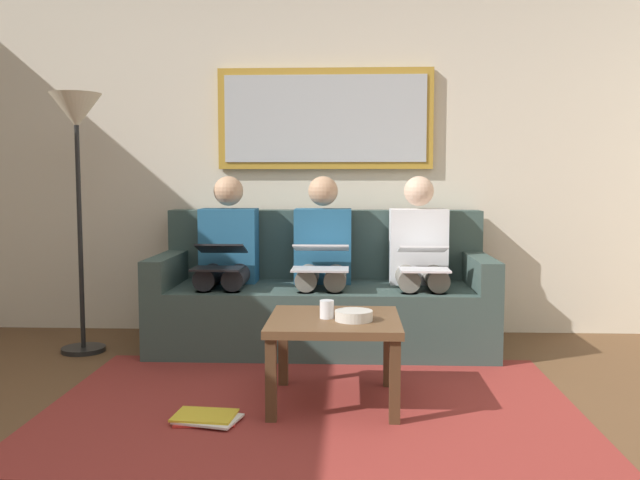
# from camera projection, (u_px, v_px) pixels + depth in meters

# --- Properties ---
(wall_rear) EXTENTS (6.00, 0.12, 2.60)m
(wall_rear) POSITION_uv_depth(u_px,v_px,m) (326.00, 154.00, 5.03)
(wall_rear) COLOR beige
(wall_rear) RESTS_ON ground_plane
(area_rug) EXTENTS (2.60, 1.80, 0.01)m
(area_rug) POSITION_uv_depth(u_px,v_px,m) (312.00, 405.00, 3.41)
(area_rug) COLOR maroon
(area_rug) RESTS_ON ground_plane
(couch) EXTENTS (2.20, 0.90, 0.90)m
(couch) POSITION_uv_depth(u_px,v_px,m) (323.00, 299.00, 4.64)
(couch) COLOR #384C47
(couch) RESTS_ON ground_plane
(framed_mirror) EXTENTS (1.54, 0.05, 0.72)m
(framed_mirror) POSITION_uv_depth(u_px,v_px,m) (325.00, 119.00, 4.92)
(framed_mirror) COLOR #B7892D
(coffee_table) EXTENTS (0.65, 0.65, 0.43)m
(coffee_table) POSITION_uv_depth(u_px,v_px,m) (334.00, 330.00, 3.42)
(coffee_table) COLOR brown
(coffee_table) RESTS_ON ground_plane
(cup) EXTENTS (0.07, 0.07, 0.09)m
(cup) POSITION_uv_depth(u_px,v_px,m) (327.00, 309.00, 3.40)
(cup) COLOR silver
(cup) RESTS_ON coffee_table
(bowl) EXTENTS (0.18, 0.18, 0.05)m
(bowl) POSITION_uv_depth(u_px,v_px,m) (354.00, 316.00, 3.34)
(bowl) COLOR beige
(bowl) RESTS_ON coffee_table
(person_left) EXTENTS (0.38, 0.58, 1.14)m
(person_left) POSITION_uv_depth(u_px,v_px,m) (420.00, 257.00, 4.52)
(person_left) COLOR silver
(person_left) RESTS_ON couch
(laptop_white) EXTENTS (0.30, 0.36, 0.15)m
(laptop_white) POSITION_uv_depth(u_px,v_px,m) (423.00, 258.00, 4.28)
(laptop_white) COLOR white
(person_middle) EXTENTS (0.38, 0.58, 1.14)m
(person_middle) POSITION_uv_depth(u_px,v_px,m) (322.00, 257.00, 4.55)
(person_middle) COLOR #235B84
(person_middle) RESTS_ON couch
(laptop_silver) EXTENTS (0.35, 0.37, 0.16)m
(laptop_silver) POSITION_uv_depth(u_px,v_px,m) (321.00, 257.00, 4.31)
(laptop_silver) COLOR silver
(person_right) EXTENTS (0.38, 0.58, 1.14)m
(person_right) POSITION_uv_depth(u_px,v_px,m) (227.00, 256.00, 4.58)
(person_right) COLOR #235B84
(person_right) RESTS_ON couch
(laptop_black) EXTENTS (0.31, 0.36, 0.16)m
(laptop_black) POSITION_uv_depth(u_px,v_px,m) (220.00, 257.00, 4.34)
(laptop_black) COLOR black
(magazine_stack) EXTENTS (0.33, 0.26, 0.03)m
(magazine_stack) POSITION_uv_depth(u_px,v_px,m) (206.00, 418.00, 3.18)
(magazine_stack) COLOR red
(magazine_stack) RESTS_ON ground_plane
(standing_lamp) EXTENTS (0.32, 0.32, 1.66)m
(standing_lamp) POSITION_uv_depth(u_px,v_px,m) (77.00, 139.00, 4.35)
(standing_lamp) COLOR black
(standing_lamp) RESTS_ON ground_plane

